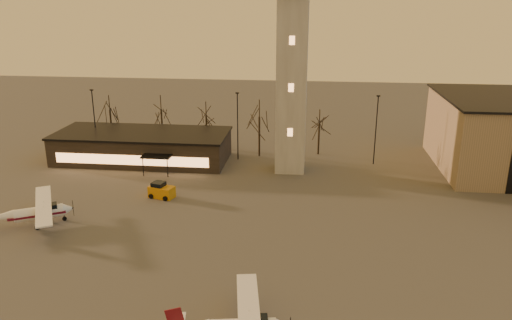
# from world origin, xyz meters

# --- Properties ---
(ground) EXTENTS (220.00, 220.00, 0.00)m
(ground) POSITION_xyz_m (0.00, 0.00, 0.00)
(ground) COLOR #3E3B39
(ground) RESTS_ON ground
(control_tower) EXTENTS (6.80, 6.80, 32.60)m
(control_tower) POSITION_xyz_m (0.00, 30.00, 16.33)
(control_tower) COLOR gray
(control_tower) RESTS_ON ground
(terminal) EXTENTS (25.40, 12.20, 4.30)m
(terminal) POSITION_xyz_m (-21.99, 31.98, 2.16)
(terminal) COLOR black
(terminal) RESTS_ON ground
(light_poles) EXTENTS (58.50, 12.25, 10.14)m
(light_poles) POSITION_xyz_m (0.50, 31.00, 5.41)
(light_poles) COLOR black
(light_poles) RESTS_ON ground
(tree_row) EXTENTS (37.20, 9.20, 8.80)m
(tree_row) POSITION_xyz_m (-13.70, 39.16, 5.94)
(tree_row) COLOR black
(tree_row) RESTS_ON ground
(cessna_rear) EXTENTS (9.25, 10.89, 3.21)m
(cessna_rear) POSITION_xyz_m (-25.56, 9.18, 1.10)
(cessna_rear) COLOR white
(cessna_rear) RESTS_ON ground
(service_cart) EXTENTS (3.33, 2.55, 1.90)m
(service_cart) POSITION_xyz_m (-15.02, 18.02, 0.73)
(service_cart) COLOR #C57D0B
(service_cart) RESTS_ON ground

